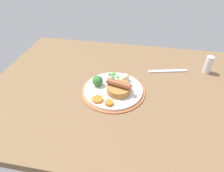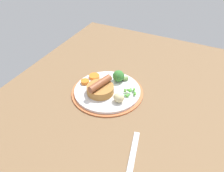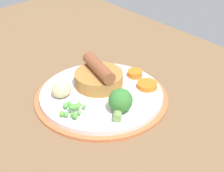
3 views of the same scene
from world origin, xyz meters
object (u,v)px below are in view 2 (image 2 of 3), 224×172
at_px(carrot_slice_4, 85,82).
at_px(fork, 132,158).
at_px(sausage_pudding, 100,88).
at_px(pea_pile, 130,91).
at_px(broccoli_floret_near, 119,76).
at_px(potato_chunk_0, 119,98).
at_px(carrot_slice_0, 94,76).
at_px(dinner_plate, 107,92).

bearing_deg(carrot_slice_4, fork, 51.97).
relative_size(sausage_pudding, fork, 0.56).
xyz_separation_m(sausage_pudding, pea_pile, (-0.04, 0.10, -0.01)).
relative_size(broccoli_floret_near, potato_chunk_0, 1.34).
xyz_separation_m(carrot_slice_4, fork, (0.22, 0.28, -0.02)).
xyz_separation_m(broccoli_floret_near, fork, (0.29, 0.18, -0.03)).
relative_size(pea_pile, carrot_slice_0, 1.25).
relative_size(dinner_plate, carrot_slice_4, 8.38).
xyz_separation_m(dinner_plate, carrot_slice_4, (0.00, -0.09, 0.01)).
distance_m(broccoli_floret_near, carrot_slice_4, 0.13).
distance_m(pea_pile, broccoli_floret_near, 0.09).
xyz_separation_m(dinner_plate, fork, (0.22, 0.19, -0.00)).
distance_m(pea_pile, carrot_slice_4, 0.17).
distance_m(dinner_plate, pea_pile, 0.08).
height_order(dinner_plate, pea_pile, pea_pile).
height_order(carrot_slice_4, fork, carrot_slice_4).
distance_m(sausage_pudding, pea_pile, 0.10).
bearing_deg(dinner_plate, broccoli_floret_near, 168.90).
bearing_deg(fork, potato_chunk_0, -158.90).
bearing_deg(broccoli_floret_near, pea_pile, 99.48).
relative_size(sausage_pudding, carrot_slice_4, 3.29).
height_order(carrot_slice_0, fork, carrot_slice_0).
relative_size(pea_pile, broccoli_floret_near, 1.00).
height_order(pea_pile, fork, pea_pile).
height_order(pea_pile, broccoli_floret_near, broccoli_floret_near).
height_order(dinner_plate, broccoli_floret_near, broccoli_floret_near).
bearing_deg(pea_pile, potato_chunk_0, -17.12).
bearing_deg(potato_chunk_0, pea_pile, 162.88).
bearing_deg(dinner_plate, carrot_slice_0, -119.64).
relative_size(potato_chunk_0, fork, 0.21).
height_order(sausage_pudding, pea_pile, sausage_pudding).
relative_size(broccoli_floret_near, carrot_slice_4, 1.64).
bearing_deg(broccoli_floret_near, carrot_slice_0, -29.11).
distance_m(potato_chunk_0, carrot_slice_4, 0.16).
xyz_separation_m(broccoli_floret_near, potato_chunk_0, (0.11, 0.05, -0.00)).
relative_size(dinner_plate, potato_chunk_0, 6.84).
bearing_deg(broccoli_floret_near, sausage_pudding, 30.20).
bearing_deg(dinner_plate, potato_chunk_0, 57.73).
bearing_deg(potato_chunk_0, sausage_pudding, -102.11).
distance_m(dinner_plate, carrot_slice_0, 0.09).
bearing_deg(carrot_slice_0, dinner_plate, 60.36).
relative_size(carrot_slice_4, fork, 0.17).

